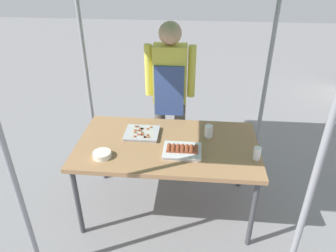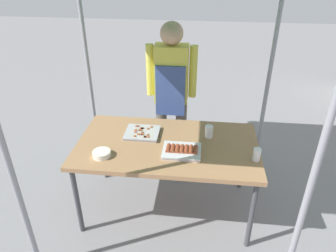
{
  "view_description": "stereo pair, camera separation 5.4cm",
  "coord_description": "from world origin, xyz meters",
  "px_view_note": "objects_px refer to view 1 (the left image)",
  "views": [
    {
      "loc": [
        0.22,
        -2.35,
        2.28
      ],
      "look_at": [
        0.0,
        0.05,
        0.9
      ],
      "focal_mm": 33.88,
      "sensor_mm": 36.0,
      "label": 1
    },
    {
      "loc": [
        0.27,
        -2.34,
        2.28
      ],
      "look_at": [
        0.0,
        0.05,
        0.9
      ],
      "focal_mm": 33.88,
      "sensor_mm": 36.0,
      "label": 2
    }
  ],
  "objects_px": {
    "stall_table": "(167,148)",
    "drink_cup_near_edge": "(257,153)",
    "tray_meat_skewers": "(142,133)",
    "vendor_woman": "(170,87)",
    "condiment_bowl": "(102,155)",
    "tray_grilled_sausages": "(182,151)",
    "drink_cup_by_wok": "(209,131)"
  },
  "relations": [
    {
      "from": "tray_grilled_sausages",
      "to": "drink_cup_by_wok",
      "type": "relative_size",
      "value": 2.83
    },
    {
      "from": "vendor_woman",
      "to": "drink_cup_by_wok",
      "type": "bearing_deg",
      "value": 125.79
    },
    {
      "from": "drink_cup_near_edge",
      "to": "stall_table",
      "type": "bearing_deg",
      "value": 167.44
    },
    {
      "from": "tray_grilled_sausages",
      "to": "drink_cup_near_edge",
      "type": "xyz_separation_m",
      "value": [
        0.61,
        -0.03,
        0.03
      ]
    },
    {
      "from": "drink_cup_near_edge",
      "to": "vendor_woman",
      "type": "distance_m",
      "value": 1.19
    },
    {
      "from": "tray_meat_skewers",
      "to": "drink_cup_near_edge",
      "type": "xyz_separation_m",
      "value": [
        1.0,
        -0.29,
        0.04
      ]
    },
    {
      "from": "stall_table",
      "to": "drink_cup_near_edge",
      "type": "distance_m",
      "value": 0.77
    },
    {
      "from": "condiment_bowl",
      "to": "vendor_woman",
      "type": "relative_size",
      "value": 0.09
    },
    {
      "from": "drink_cup_by_wok",
      "to": "stall_table",
      "type": "bearing_deg",
      "value": -157.34
    },
    {
      "from": "tray_meat_skewers",
      "to": "vendor_woman",
      "type": "distance_m",
      "value": 0.66
    },
    {
      "from": "condiment_bowl",
      "to": "drink_cup_by_wok",
      "type": "bearing_deg",
      "value": 24.64
    },
    {
      "from": "tray_grilled_sausages",
      "to": "vendor_woman",
      "type": "relative_size",
      "value": 0.19
    },
    {
      "from": "stall_table",
      "to": "vendor_woman",
      "type": "xyz_separation_m",
      "value": [
        -0.04,
        0.71,
        0.29
      ]
    },
    {
      "from": "stall_table",
      "to": "drink_cup_near_edge",
      "type": "height_order",
      "value": "drink_cup_near_edge"
    },
    {
      "from": "stall_table",
      "to": "tray_meat_skewers",
      "type": "xyz_separation_m",
      "value": [
        -0.25,
        0.12,
        0.07
      ]
    },
    {
      "from": "tray_grilled_sausages",
      "to": "vendor_woman",
      "type": "height_order",
      "value": "vendor_woman"
    },
    {
      "from": "stall_table",
      "to": "tray_grilled_sausages",
      "type": "height_order",
      "value": "tray_grilled_sausages"
    },
    {
      "from": "drink_cup_by_wok",
      "to": "vendor_woman",
      "type": "distance_m",
      "value": 0.71
    },
    {
      "from": "stall_table",
      "to": "drink_cup_by_wok",
      "type": "bearing_deg",
      "value": 22.66
    },
    {
      "from": "tray_meat_skewers",
      "to": "drink_cup_near_edge",
      "type": "height_order",
      "value": "drink_cup_near_edge"
    },
    {
      "from": "stall_table",
      "to": "tray_meat_skewers",
      "type": "height_order",
      "value": "tray_meat_skewers"
    },
    {
      "from": "condiment_bowl",
      "to": "drink_cup_near_edge",
      "type": "bearing_deg",
      "value": 3.92
    },
    {
      "from": "drink_cup_near_edge",
      "to": "tray_meat_skewers",
      "type": "bearing_deg",
      "value": 163.75
    },
    {
      "from": "tray_grilled_sausages",
      "to": "tray_meat_skewers",
      "type": "distance_m",
      "value": 0.46
    },
    {
      "from": "condiment_bowl",
      "to": "vendor_woman",
      "type": "bearing_deg",
      "value": 63.48
    },
    {
      "from": "drink_cup_near_edge",
      "to": "vendor_woman",
      "type": "height_order",
      "value": "vendor_woman"
    },
    {
      "from": "stall_table",
      "to": "drink_cup_near_edge",
      "type": "bearing_deg",
      "value": -12.56
    },
    {
      "from": "condiment_bowl",
      "to": "drink_cup_near_edge",
      "type": "xyz_separation_m",
      "value": [
        1.27,
        0.09,
        0.03
      ]
    },
    {
      "from": "tray_meat_skewers",
      "to": "tray_grilled_sausages",
      "type": "bearing_deg",
      "value": -33.57
    },
    {
      "from": "tray_meat_skewers",
      "to": "stall_table",
      "type": "bearing_deg",
      "value": -26.49
    },
    {
      "from": "stall_table",
      "to": "tray_meat_skewers",
      "type": "distance_m",
      "value": 0.29
    },
    {
      "from": "vendor_woman",
      "to": "tray_meat_skewers",
      "type": "bearing_deg",
      "value": 70.35
    }
  ]
}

